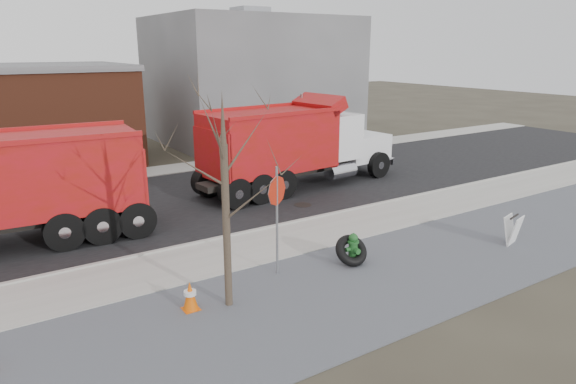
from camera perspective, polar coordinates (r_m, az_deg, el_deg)
ground at (r=16.43m, az=-0.63°, el=-5.97°), size 120.00×120.00×0.00m
gravel_verge at (r=13.85m, az=7.29°, el=-10.37°), size 60.00×5.00×0.03m
sidewalk at (r=16.62m, az=-1.10°, el=-5.61°), size 60.00×2.50×0.06m
curb at (r=17.65m, az=-3.34°, el=-4.23°), size 60.00×0.15×0.11m
road at (r=21.72m, az=-9.59°, el=-0.69°), size 60.00×9.40×0.02m
far_sidewalk at (r=26.89m, az=-14.50°, el=2.25°), size 60.00×2.00×0.06m
building_grey at (r=35.40m, az=-4.08°, el=12.37°), size 12.00×10.00×8.00m
bare_tree at (r=11.76m, az=-7.06°, el=1.92°), size 3.20×3.20×5.20m
fire_hydrant at (r=15.09m, az=7.24°, el=-6.38°), size 0.52×0.51×0.94m
truck_tire at (r=15.03m, az=7.04°, el=-6.47°), size 1.07×0.96×0.90m
stop_sign at (r=13.74m, az=-1.25°, el=-1.22°), size 0.76×0.39×3.07m
sandwich_board at (r=17.81m, az=23.69°, el=-3.88°), size 0.77×0.59×0.95m
traffic_cone_near at (r=12.69m, az=-10.82°, el=-11.29°), size 0.39×0.39×0.75m
dump_truck_red_a at (r=22.75m, az=0.68°, el=5.50°), size 10.11×3.58×3.99m
dump_truck_red_b at (r=17.99m, az=-29.17°, el=0.63°), size 9.54×3.30×3.95m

